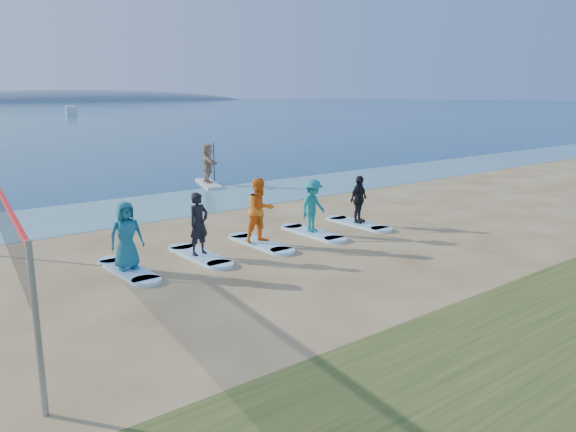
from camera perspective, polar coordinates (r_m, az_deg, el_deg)
ground at (r=13.64m, az=3.73°, el=-6.20°), size 600.00×600.00×0.00m
shallow_water at (r=22.28m, az=-14.74°, el=0.77°), size 600.00×600.00×0.00m
island_ridge at (r=326.48m, az=-20.45°, el=10.89°), size 220.00×56.00×18.00m
volleyball_net at (r=12.45m, az=-26.95°, el=-0.27°), size 1.32×9.01×2.50m
paddleboard at (r=27.38m, az=-8.09°, el=3.28°), size 1.62×3.07×0.12m
paddleboarder at (r=27.24m, az=-8.16°, el=5.32°), size 1.02×1.80×1.85m
boat_offshore_b at (r=127.01m, az=-21.13°, el=9.64°), size 3.53×5.88×1.66m
surfboard_0 at (r=14.52m, az=-15.91°, el=-5.31°), size 0.70×2.20×0.09m
student_0 at (r=14.29m, az=-16.12°, el=-1.91°), size 0.86×0.60×1.69m
surfboard_1 at (r=15.36m, az=-8.95°, el=-4.01°), size 0.70×2.20×0.09m
student_1 at (r=15.14m, az=-9.06°, el=-0.78°), size 0.69×0.52×1.69m
surfboard_2 at (r=16.41m, az=-2.81°, el=-2.80°), size 0.70×2.20×0.09m
student_2 at (r=16.18m, az=-2.85°, el=0.56°), size 0.94×0.75×1.88m
surfboard_3 at (r=17.63m, az=2.52°, el=-1.73°), size 0.70×2.20×0.09m
student_3 at (r=17.44m, az=2.55°, el=1.04°), size 1.17×0.84×1.64m
surfboard_4 at (r=18.98m, az=7.13°, el=-0.78°), size 0.70×2.20×0.09m
student_4 at (r=18.81m, az=7.20°, el=1.70°), size 0.99×0.60×1.58m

